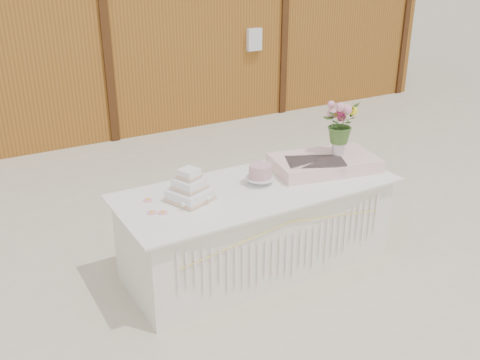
# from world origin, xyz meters

# --- Properties ---
(ground) EXTENTS (80.00, 80.00, 0.00)m
(ground) POSITION_xyz_m (0.00, 0.00, 0.00)
(ground) COLOR beige
(ground) RESTS_ON ground
(barn) EXTENTS (12.60, 4.60, 3.30)m
(barn) POSITION_xyz_m (-0.01, 5.99, 1.68)
(barn) COLOR #91581E
(barn) RESTS_ON ground
(cake_table) EXTENTS (2.40, 1.00, 0.77)m
(cake_table) POSITION_xyz_m (0.00, -0.00, 0.39)
(cake_table) COLOR white
(cake_table) RESTS_ON ground
(wedding_cake) EXTENTS (0.39, 0.39, 0.27)m
(wedding_cake) POSITION_xyz_m (-0.61, 0.04, 0.86)
(wedding_cake) COLOR white
(wedding_cake) RESTS_ON cake_table
(pink_cake_stand) EXTENTS (0.24, 0.24, 0.18)m
(pink_cake_stand) POSITION_xyz_m (0.04, 0.04, 0.87)
(pink_cake_stand) COLOR silver
(pink_cake_stand) RESTS_ON cake_table
(satin_runner) EXTENTS (1.02, 0.72, 0.12)m
(satin_runner) POSITION_xyz_m (0.73, 0.04, 0.83)
(satin_runner) COLOR #F5C8C5
(satin_runner) RESTS_ON cake_table
(flower_vase) EXTENTS (0.12, 0.12, 0.16)m
(flower_vase) POSITION_xyz_m (0.89, 0.04, 0.97)
(flower_vase) COLOR #B7B7BC
(flower_vase) RESTS_ON satin_runner
(bouquet) EXTENTS (0.42, 0.40, 0.36)m
(bouquet) POSITION_xyz_m (0.89, 0.04, 1.23)
(bouquet) COLOR #3C6227
(bouquet) RESTS_ON flower_vase
(loose_flowers) EXTENTS (0.18, 0.37, 0.02)m
(loose_flowers) POSITION_xyz_m (-0.95, 0.04, 0.78)
(loose_flowers) COLOR pink
(loose_flowers) RESTS_ON cake_table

